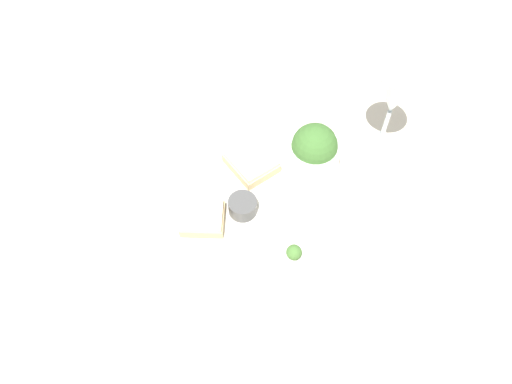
{
  "coord_description": "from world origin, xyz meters",
  "views": [
    {
      "loc": [
        0.18,
        -0.43,
        0.74
      ],
      "look_at": [
        0.0,
        0.0,
        0.03
      ],
      "focal_mm": 35.0,
      "sensor_mm": 36.0,
      "label": 1
    }
  ],
  "objects_px": {
    "salad_bowl": "(314,150)",
    "sauce_ramekin": "(243,206)",
    "cheese_toast_far": "(203,218)",
    "wine_glass": "(395,95)",
    "cheese_toast_near": "(251,162)"
  },
  "relations": [
    {
      "from": "salad_bowl",
      "to": "sauce_ramekin",
      "type": "bearing_deg",
      "value": -118.4
    },
    {
      "from": "cheese_toast_near",
      "to": "wine_glass",
      "type": "distance_m",
      "value": 0.27
    },
    {
      "from": "salad_bowl",
      "to": "sauce_ramekin",
      "type": "relative_size",
      "value": 1.95
    },
    {
      "from": "cheese_toast_near",
      "to": "salad_bowl",
      "type": "bearing_deg",
      "value": 25.87
    },
    {
      "from": "salad_bowl",
      "to": "cheese_toast_far",
      "type": "distance_m",
      "value": 0.23
    },
    {
      "from": "salad_bowl",
      "to": "sauce_ramekin",
      "type": "distance_m",
      "value": 0.16
    },
    {
      "from": "cheese_toast_far",
      "to": "salad_bowl",
      "type": "bearing_deg",
      "value": 55.35
    },
    {
      "from": "sauce_ramekin",
      "to": "cheese_toast_near",
      "type": "relative_size",
      "value": 0.45
    },
    {
      "from": "salad_bowl",
      "to": "wine_glass",
      "type": "height_order",
      "value": "wine_glass"
    },
    {
      "from": "salad_bowl",
      "to": "wine_glass",
      "type": "distance_m",
      "value": 0.16
    },
    {
      "from": "salad_bowl",
      "to": "cheese_toast_near",
      "type": "distance_m",
      "value": 0.11
    },
    {
      "from": "salad_bowl",
      "to": "sauce_ramekin",
      "type": "height_order",
      "value": "salad_bowl"
    },
    {
      "from": "sauce_ramekin",
      "to": "wine_glass",
      "type": "height_order",
      "value": "wine_glass"
    },
    {
      "from": "sauce_ramekin",
      "to": "salad_bowl",
      "type": "bearing_deg",
      "value": 61.6
    },
    {
      "from": "cheese_toast_far",
      "to": "wine_glass",
      "type": "xyz_separation_m",
      "value": [
        0.23,
        0.29,
        0.11
      ]
    }
  ]
}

